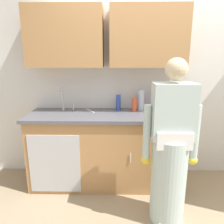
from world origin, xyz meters
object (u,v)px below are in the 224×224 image
object	(u,v)px
sink	(64,114)
person_at_sink	(170,157)
knife_on_counter	(90,111)
bottle_water_tall	(155,100)
cup_by_sink	(167,110)
bottle_water_short	(134,104)
bottle_soap	(118,103)
bottle_cleaner_spray	(141,100)

from	to	relation	value
sink	person_at_sink	xyz separation A→B (m)	(1.17, -0.68, -0.23)
sink	knife_on_counter	size ratio (longest dim) A/B	2.08
bottle_water_tall	cup_by_sink	size ratio (longest dim) A/B	3.20
bottle_water_tall	cup_by_sink	bearing A→B (deg)	-47.46
bottle_water_tall	bottle_water_short	distance (m)	0.27
bottle_soap	cup_by_sink	xyz separation A→B (m)	(0.61, -0.15, -0.06)
bottle_cleaner_spray	cup_by_sink	size ratio (longest dim) A/B	3.17
bottle_soap	knife_on_counter	world-z (taller)	bottle_soap
bottle_soap	cup_by_sink	world-z (taller)	bottle_soap
person_at_sink	knife_on_counter	bearing A→B (deg)	136.51
bottle_water_tall	person_at_sink	bearing A→B (deg)	-88.90
person_at_sink	bottle_water_tall	distance (m)	0.94
sink	bottle_soap	xyz separation A→B (m)	(0.68, 0.19, 0.12)
cup_by_sink	knife_on_counter	xyz separation A→B (m)	(-0.98, 0.10, -0.04)
person_at_sink	bottle_water_short	size ratio (longest dim) A/B	9.44
sink	bottle_water_short	size ratio (longest dim) A/B	2.91
person_at_sink	bottle_cleaner_spray	xyz separation A→B (m)	(-0.19, 0.86, 0.38)
sink	bottle_cleaner_spray	bearing A→B (deg)	10.25
sink	bottle_water_tall	bearing A→B (deg)	8.90
sink	bottle_water_short	bearing A→B (deg)	9.04
knife_on_counter	sink	bearing A→B (deg)	82.14
bottle_water_short	knife_on_counter	size ratio (longest dim) A/B	0.71
bottle_water_tall	cup_by_sink	distance (m)	0.22
bottle_cleaner_spray	bottle_water_short	xyz separation A→B (m)	(-0.09, -0.04, -0.05)
person_at_sink	cup_by_sink	bearing A→B (deg)	80.68
sink	bottle_cleaner_spray	size ratio (longest dim) A/B	1.84
sink	cup_by_sink	distance (m)	1.29
bottle_cleaner_spray	bottle_water_short	bearing A→B (deg)	-158.35
sink	bottle_water_tall	size ratio (longest dim) A/B	1.83
bottle_cleaner_spray	bottle_water_short	size ratio (longest dim) A/B	1.58
bottle_soap	cup_by_sink	bearing A→B (deg)	-13.95
sink	knife_on_counter	distance (m)	0.34
bottle_cleaner_spray	bottle_soap	size ratio (longest dim) A/B	1.34
person_at_sink	bottle_cleaner_spray	bearing A→B (deg)	102.63
bottle_water_tall	bottle_cleaner_spray	bearing A→B (deg)	-178.77
bottle_cleaner_spray	knife_on_counter	xyz separation A→B (m)	(-0.66, -0.05, -0.13)
bottle_soap	bottle_water_short	size ratio (longest dim) A/B	1.18
sink	cup_by_sink	size ratio (longest dim) A/B	5.84
bottle_water_tall	bottle_soap	distance (m)	0.47
sink	knife_on_counter	bearing A→B (deg)	22.69
bottle_water_tall	sink	bearing A→B (deg)	-171.10
cup_by_sink	sink	bearing A→B (deg)	-178.46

